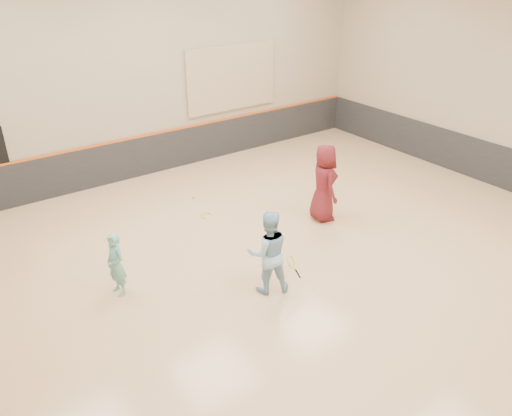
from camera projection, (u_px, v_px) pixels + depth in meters
room at (276, 226)px, 10.58m from camera, size 15.04×12.04×6.22m
wainscot_back at (155, 154)px, 14.99m from camera, size 14.90×0.04×1.20m
wainscot_right at (479, 160)px, 14.55m from camera, size 0.04×11.90×1.20m
accent_stripe at (153, 134)px, 14.70m from camera, size 14.90×0.03×0.06m
acoustic_panel at (232, 78)px, 15.56m from camera, size 3.20×0.08×2.00m
girl at (116, 264)px, 9.55m from camera, size 0.40×0.53×1.31m
instructor at (268, 252)px, 9.55m from camera, size 1.03×0.94×1.73m
young_man at (324, 183)px, 12.17m from camera, size 0.88×1.09×1.94m
held_racket at (291, 262)px, 9.62m from camera, size 0.35×0.35×0.56m
spare_racket at (207, 214)px, 12.67m from camera, size 0.65×0.65×0.14m
ball_under_racket at (273, 252)px, 11.12m from camera, size 0.07×0.07×0.07m
ball_in_hand at (332, 177)px, 11.97m from camera, size 0.07×0.07×0.07m
ball_beside_spare at (193, 197)px, 13.60m from camera, size 0.07×0.07×0.07m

